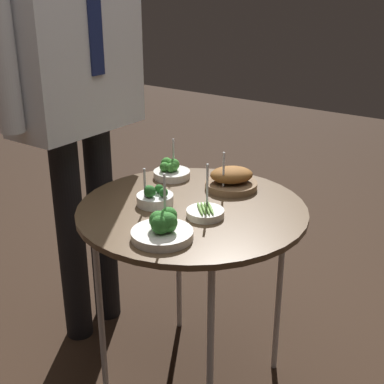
{
  "coord_description": "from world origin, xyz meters",
  "views": [
    {
      "loc": [
        -1.23,
        -0.87,
        1.32
      ],
      "look_at": [
        0.0,
        0.0,
        0.71
      ],
      "focal_mm": 50.0,
      "sensor_mm": 36.0,
      "label": 1
    }
  ],
  "objects_px": {
    "bowl_broccoli_center": "(155,198)",
    "waiter_figure": "(73,62)",
    "bowl_broccoli_near_rim": "(163,227)",
    "bowl_asparagus_back_right": "(205,212)",
    "bowl_broccoli_front_center": "(171,171)",
    "bowl_roast_mid_left": "(231,180)",
    "serving_cart": "(192,219)"
  },
  "relations": [
    {
      "from": "bowl_broccoli_center",
      "to": "waiter_figure",
      "type": "height_order",
      "value": "waiter_figure"
    },
    {
      "from": "bowl_broccoli_near_rim",
      "to": "waiter_figure",
      "type": "height_order",
      "value": "waiter_figure"
    },
    {
      "from": "bowl_broccoli_near_rim",
      "to": "waiter_figure",
      "type": "bearing_deg",
      "value": 66.66
    },
    {
      "from": "bowl_asparagus_back_right",
      "to": "waiter_figure",
      "type": "bearing_deg",
      "value": 83.97
    },
    {
      "from": "bowl_broccoli_front_center",
      "to": "waiter_figure",
      "type": "relative_size",
      "value": 0.08
    },
    {
      "from": "bowl_roast_mid_left",
      "to": "bowl_broccoli_near_rim",
      "type": "xyz_separation_m",
      "value": [
        -0.41,
        -0.04,
        0.0
      ]
    },
    {
      "from": "bowl_roast_mid_left",
      "to": "bowl_broccoli_near_rim",
      "type": "distance_m",
      "value": 0.42
    },
    {
      "from": "bowl_roast_mid_left",
      "to": "bowl_asparagus_back_right",
      "type": "bearing_deg",
      "value": -167.33
    },
    {
      "from": "bowl_roast_mid_left",
      "to": "bowl_broccoli_center",
      "type": "height_order",
      "value": "bowl_roast_mid_left"
    },
    {
      "from": "bowl_broccoli_center",
      "to": "bowl_broccoli_near_rim",
      "type": "bearing_deg",
      "value": -135.63
    },
    {
      "from": "bowl_broccoli_front_center",
      "to": "waiter_figure",
      "type": "xyz_separation_m",
      "value": [
        -0.14,
        0.3,
        0.37
      ]
    },
    {
      "from": "bowl_broccoli_center",
      "to": "waiter_figure",
      "type": "distance_m",
      "value": 0.55
    },
    {
      "from": "bowl_roast_mid_left",
      "to": "bowl_asparagus_back_right",
      "type": "height_order",
      "value": "bowl_asparagus_back_right"
    },
    {
      "from": "bowl_roast_mid_left",
      "to": "bowl_asparagus_back_right",
      "type": "relative_size",
      "value": 1.15
    },
    {
      "from": "bowl_roast_mid_left",
      "to": "bowl_broccoli_front_center",
      "type": "bearing_deg",
      "value": 97.55
    },
    {
      "from": "bowl_broccoli_front_center",
      "to": "bowl_broccoli_near_rim",
      "type": "relative_size",
      "value": 0.77
    },
    {
      "from": "bowl_broccoli_center",
      "to": "bowl_asparagus_back_right",
      "type": "xyz_separation_m",
      "value": [
        0.02,
        -0.18,
        -0.01
      ]
    },
    {
      "from": "bowl_broccoli_center",
      "to": "bowl_broccoli_front_center",
      "type": "relative_size",
      "value": 0.94
    },
    {
      "from": "serving_cart",
      "to": "bowl_broccoli_center",
      "type": "bearing_deg",
      "value": 115.17
    },
    {
      "from": "bowl_broccoli_front_center",
      "to": "bowl_broccoli_near_rim",
      "type": "bearing_deg",
      "value": -145.49
    },
    {
      "from": "serving_cart",
      "to": "bowl_asparagus_back_right",
      "type": "bearing_deg",
      "value": -114.83
    },
    {
      "from": "bowl_asparagus_back_right",
      "to": "bowl_broccoli_front_center",
      "type": "height_order",
      "value": "bowl_asparagus_back_right"
    },
    {
      "from": "bowl_asparagus_back_right",
      "to": "waiter_figure",
      "type": "height_order",
      "value": "waiter_figure"
    },
    {
      "from": "bowl_broccoli_center",
      "to": "bowl_asparagus_back_right",
      "type": "relative_size",
      "value": 0.8
    },
    {
      "from": "serving_cart",
      "to": "bowl_broccoli_center",
      "type": "xyz_separation_m",
      "value": [
        -0.05,
        0.11,
        0.07
      ]
    },
    {
      "from": "serving_cart",
      "to": "bowl_broccoli_near_rim",
      "type": "height_order",
      "value": "bowl_broccoli_near_rim"
    },
    {
      "from": "serving_cart",
      "to": "bowl_asparagus_back_right",
      "type": "xyz_separation_m",
      "value": [
        -0.03,
        -0.07,
        0.06
      ]
    },
    {
      "from": "bowl_asparagus_back_right",
      "to": "bowl_broccoli_front_center",
      "type": "distance_m",
      "value": 0.35
    },
    {
      "from": "serving_cart",
      "to": "bowl_broccoli_near_rim",
      "type": "relative_size",
      "value": 4.18
    },
    {
      "from": "bowl_roast_mid_left",
      "to": "bowl_broccoli_front_center",
      "type": "distance_m",
      "value": 0.23
    },
    {
      "from": "bowl_roast_mid_left",
      "to": "bowl_broccoli_near_rim",
      "type": "height_order",
      "value": "bowl_broccoli_near_rim"
    },
    {
      "from": "serving_cart",
      "to": "bowl_broccoli_front_center",
      "type": "relative_size",
      "value": 5.45
    }
  ]
}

